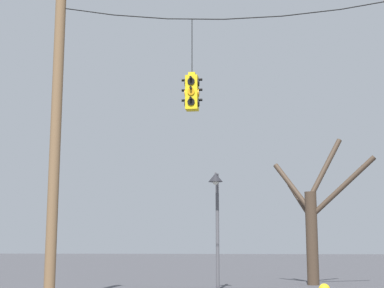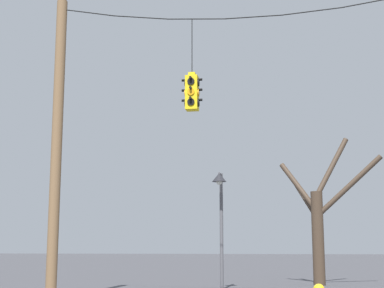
% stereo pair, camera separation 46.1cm
% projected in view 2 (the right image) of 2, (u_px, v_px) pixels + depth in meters
% --- Properties ---
extents(utility_pole_left, '(0.31, 0.31, 8.86)m').
position_uv_depth(utility_pole_left, '(57.00, 142.00, 16.80)').
color(utility_pole_left, brown).
rests_on(utility_pole_left, ground_plane).
extents(span_wire, '(11.32, 0.03, 0.66)m').
position_uv_depth(span_wire, '(253.00, 10.00, 16.47)').
color(span_wire, black).
extents(traffic_light_near_right_pole, '(0.58, 0.58, 2.65)m').
position_uv_depth(traffic_light_near_right_pole, '(192.00, 92.00, 16.37)').
color(traffic_light_near_right_pole, yellow).
extents(street_lamp, '(0.49, 0.85, 4.01)m').
position_uv_depth(street_lamp, '(220.00, 199.00, 20.32)').
color(street_lamp, '#515156').
rests_on(street_lamp, ground_plane).
extents(bare_tree, '(4.00, 1.94, 5.79)m').
position_uv_depth(bare_tree, '(320.00, 217.00, 22.91)').
color(bare_tree, '#423326').
rests_on(bare_tree, ground_plane).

